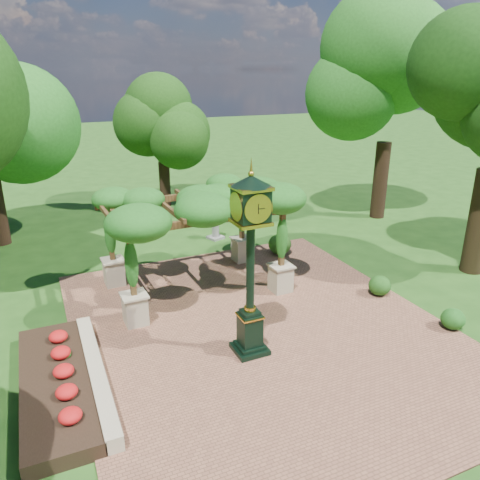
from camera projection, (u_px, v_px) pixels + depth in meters
name	position (u px, v px, depth m)	size (l,w,h in m)	color
ground	(278.00, 347.00, 12.40)	(120.00, 120.00, 0.00)	#1E4714
brick_plaza	(262.00, 329.00, 13.25)	(10.00, 12.00, 0.04)	brown
border_wall	(96.00, 374.00, 11.00)	(0.35, 5.00, 0.40)	#C6B793
flower_bed	(56.00, 384.00, 10.66)	(1.50, 5.00, 0.36)	red
pedestal_clock	(251.00, 251.00, 11.21)	(0.94, 0.94, 4.74)	black
pergola	(194.00, 205.00, 14.76)	(5.71, 3.70, 3.52)	tan
sundial	(215.00, 228.00, 20.21)	(0.76, 0.76, 1.09)	gray
shrub_front	(453.00, 319.00, 13.14)	(0.66, 0.66, 0.60)	#1C5418
shrub_mid	(380.00, 285.00, 15.11)	(0.72, 0.72, 0.65)	#1D4A15
shrub_back	(280.00, 244.00, 18.45)	(0.91, 0.91, 0.82)	#2C601C
tree_north	(162.00, 126.00, 23.90)	(3.49, 3.49, 6.14)	black
tree_east_far	(391.00, 78.00, 21.15)	(4.97, 4.97, 9.53)	black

